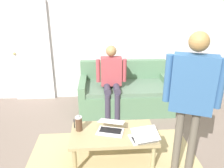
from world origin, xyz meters
TOP-DOWN VIEW (x-y plane):
  - ground_plane at (0.00, 0.00)m, footprint 7.68×7.68m
  - area_rug at (0.05, 0.05)m, footprint 2.28×1.46m
  - back_wall at (0.00, -2.20)m, footprint 7.04×0.11m
  - interior_door at (1.61, -2.11)m, footprint 0.82×0.09m
  - couch at (-0.29, -1.56)m, footprint 1.75×0.94m
  - coffee_table at (0.05, -0.05)m, footprint 1.10×0.61m
  - laptop_left at (0.08, -0.09)m, footprint 0.41×0.37m
  - laptop_center at (-0.31, 0.14)m, footprint 0.37×0.35m
  - french_press at (0.50, -0.13)m, footprint 0.11×0.09m
  - side_shelf at (-1.81, -1.81)m, footprint 0.42×0.32m
  - flower_vase at (-1.81, -1.82)m, footprint 0.09×0.10m
  - person_standing at (-0.76, 0.30)m, footprint 0.58×0.35m
  - person_seated at (-0.01, -1.33)m, footprint 0.55×0.51m

SIDE VIEW (x-z plane):
  - ground_plane at x=0.00m, z-range 0.00..0.00m
  - area_rug at x=0.05m, z-range 0.00..0.01m
  - couch at x=-0.29m, z-range -0.14..0.74m
  - coffee_table at x=0.05m, z-range 0.16..0.56m
  - side_shelf at x=-1.81m, z-range 0.00..0.82m
  - laptop_left at x=0.08m, z-range 0.37..0.52m
  - laptop_center at x=-0.31m, z-range 0.37..0.53m
  - french_press at x=0.50m, z-range 0.39..0.62m
  - person_seated at x=-0.01m, z-range 0.09..1.37m
  - flower_vase at x=-1.81m, z-range 0.77..1.22m
  - interior_door at x=1.61m, z-range 0.00..2.05m
  - person_standing at x=-0.76m, z-range 0.24..1.98m
  - back_wall at x=0.00m, z-range 0.00..2.70m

